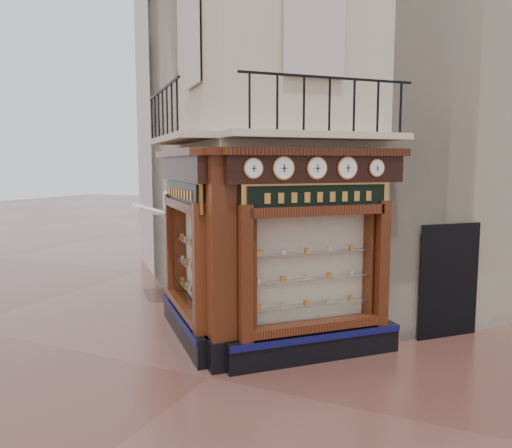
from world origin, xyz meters
The scene contains 16 objects.
ground centered at (0.00, 0.00, 0.00)m, with size 80.00×80.00×0.00m, color #522E26.
main_building centered at (0.00, 6.16, 6.00)m, with size 8.00×8.00×12.00m, color beige.
neighbour_left centered at (-2.47, 8.63, 5.50)m, with size 8.00×8.00×11.00m, color beige.
neighbour_right centered at (2.47, 8.63, 5.50)m, with size 8.00×8.00×11.00m, color beige.
shopfront_left centered at (-1.41, 1.57, 1.98)m, with size 2.86×2.86×3.98m.
shopfront_right centered at (1.41, 1.57, 1.98)m, with size 2.86×2.86×3.98m.
corner_pilaster centered at (0.00, 0.50, 1.95)m, with size 0.85×0.85×3.98m.
balcony centered at (0.00, 1.49, 4.22)m, with size 5.94×2.97×1.03m.
clock_a centered at (0.62, 0.52, 3.62)m, with size 0.28×0.28×0.35m.
clock_b centered at (1.02, 0.91, 3.62)m, with size 0.32×0.32×0.41m.
clock_c centered at (1.47, 1.37, 3.62)m, with size 0.32×0.32×0.40m.
clock_d centered at (1.91, 1.80, 3.62)m, with size 0.33×0.33×0.41m.
clock_e centered at (2.35, 2.25, 3.62)m, with size 0.27×0.27×0.33m.
awning centered at (-3.59, 3.39, 0.00)m, with size 1.57×0.94×0.08m, color white, non-canonical shape.
signboard_left centered at (-1.46, 1.51, 3.10)m, with size 2.26×2.26×0.61m.
signboard_right centered at (1.46, 1.51, 3.10)m, with size 2.13×2.13×0.57m.
Camera 1 is at (4.23, -7.16, 3.69)m, focal length 35.00 mm.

